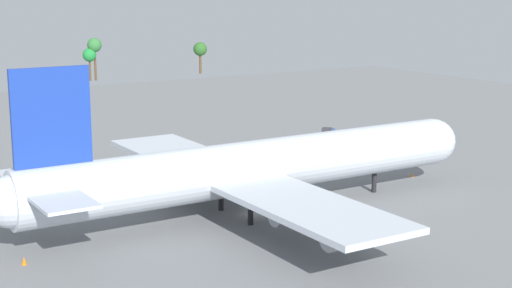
# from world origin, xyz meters

# --- Properties ---
(ground_plane) EXTENTS (272.93, 272.93, 0.00)m
(ground_plane) POSITION_xyz_m (0.00, 0.00, 0.00)
(ground_plane) COLOR slate
(cargo_airplane) EXTENTS (68.23, 57.75, 20.40)m
(cargo_airplane) POSITION_xyz_m (-0.20, 0.00, 6.13)
(cargo_airplane) COLOR silver
(cargo_airplane) RESTS_ON ground_plane
(baggage_tug) EXTENTS (3.86, 4.72, 2.17)m
(baggage_tug) POSITION_xyz_m (-11.82, 38.98, 1.10)
(baggage_tug) COLOR silver
(baggage_tug) RESTS_ON ground_plane
(pushback_tractor) EXTENTS (4.98, 4.80, 2.38)m
(pushback_tractor) POSITION_xyz_m (38.09, 34.85, 1.16)
(pushback_tractor) COLOR #333338
(pushback_tractor) RESTS_ON ground_plane
(safety_cone_nose) EXTENTS (0.47, 0.47, 0.68)m
(safety_cone_nose) POSITION_xyz_m (30.70, 3.75, 0.34)
(safety_cone_nose) COLOR orange
(safety_cone_nose) RESTS_ON ground_plane
(safety_cone_tail) EXTENTS (0.59, 0.59, 0.85)m
(safety_cone_tail) POSITION_xyz_m (-30.70, -2.92, 0.42)
(safety_cone_tail) COLOR orange
(safety_cone_tail) RESTS_ON ground_plane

